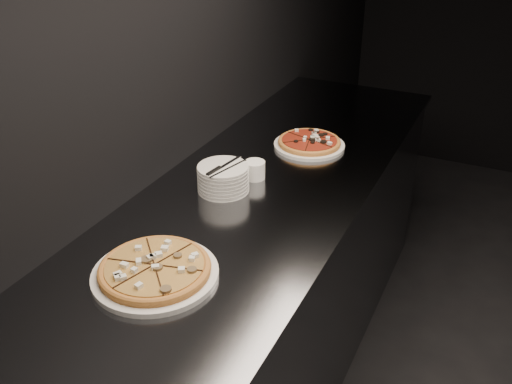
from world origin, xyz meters
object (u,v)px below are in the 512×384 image
at_px(cutlery, 223,168).
at_px(ramekin, 255,169).
at_px(counter, 266,280).
at_px(plate_stack, 223,178).
at_px(pizza_mushroom, 155,270).
at_px(pizza_tomato, 309,143).

relative_size(cutlery, ramekin, 2.44).
distance_m(counter, plate_stack, 0.54).
height_order(pizza_mushroom, cutlery, cutlery).
bearing_deg(pizza_tomato, cutlery, -104.98).
relative_size(counter, plate_stack, 13.49).
relative_size(counter, cutlery, 13.03).
bearing_deg(plate_stack, ramekin, 65.79).
xyz_separation_m(plate_stack, ramekin, (0.06, 0.13, -0.01)).
height_order(cutlery, ramekin, cutlery).
height_order(pizza_tomato, cutlery, cutlery).
distance_m(pizza_mushroom, cutlery, 0.52).
xyz_separation_m(pizza_tomato, cutlery, (-0.13, -0.50, 0.08)).
relative_size(counter, pizza_tomato, 7.50).
height_order(plate_stack, cutlery, cutlery).
distance_m(counter, pizza_tomato, 0.59).
relative_size(plate_stack, ramekin, 2.36).
relative_size(pizza_tomato, plate_stack, 1.80).
bearing_deg(ramekin, pizza_mushroom, -89.00).
bearing_deg(cutlery, plate_stack, 126.22).
distance_m(pizza_tomato, ramekin, 0.36).
bearing_deg(pizza_tomato, plate_stack, -106.19).
bearing_deg(cutlery, pizza_tomato, 83.61).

